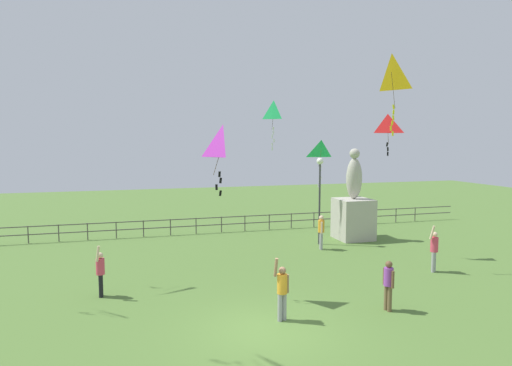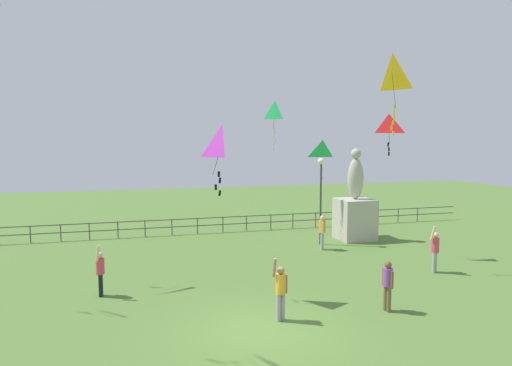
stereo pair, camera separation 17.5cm
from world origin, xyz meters
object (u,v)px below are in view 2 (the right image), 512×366
(person_0, at_px, (281,289))
(kite_3, at_px, (389,126))
(person_3, at_px, (100,270))
(kite_5, at_px, (392,74))
(person_4, at_px, (322,230))
(person_2, at_px, (435,249))
(lamppost, at_px, (321,182))
(kite_1, at_px, (323,151))
(kite_4, at_px, (222,144))
(person_1, at_px, (388,283))
(statue_monument, at_px, (355,211))
(kite_6, at_px, (275,113))

(person_0, bearing_deg, kite_3, 39.86)
(person_3, relative_size, kite_5, 0.56)
(person_0, xyz_separation_m, person_3, (-5.43, 3.73, -0.05))
(person_0, height_order, person_4, person_0)
(person_0, relative_size, person_2, 0.99)
(lamppost, distance_m, kite_3, 4.52)
(kite_1, bearing_deg, kite_4, -131.72)
(person_0, bearing_deg, kite_4, 114.53)
(person_1, bearing_deg, person_4, 80.64)
(lamppost, distance_m, person_4, 2.60)
(person_1, xyz_separation_m, person_2, (4.25, 3.22, 0.06))
(person_2, bearing_deg, lamppost, 113.17)
(statue_monument, xyz_separation_m, kite_4, (-8.86, -6.93, 3.80))
(statue_monument, relative_size, kite_6, 1.84)
(lamppost, height_order, person_2, lamppost)
(kite_3, height_order, kite_4, kite_3)
(kite_4, bearing_deg, lamppost, 43.98)
(kite_3, bearing_deg, statue_monument, 87.53)
(lamppost, bearing_deg, person_1, -100.55)
(lamppost, height_order, person_0, lamppost)
(person_2, relative_size, kite_5, 0.60)
(kite_3, distance_m, kite_6, 6.44)
(statue_monument, bearing_deg, person_4, -147.56)
(person_2, distance_m, kite_1, 9.15)
(person_3, height_order, person_4, person_3)
(statue_monument, relative_size, person_0, 2.57)
(statue_monument, distance_m, kite_4, 11.87)
(kite_4, distance_m, kite_6, 9.80)
(person_1, xyz_separation_m, kite_3, (3.93, 6.45, 5.25))
(kite_4, bearing_deg, statue_monument, 38.03)
(person_0, relative_size, kite_1, 0.73)
(person_1, distance_m, kite_4, 7.13)
(person_4, relative_size, kite_3, 0.90)
(kite_4, height_order, kite_6, kite_6)
(kite_6, bearing_deg, kite_1, -0.02)
(kite_5, height_order, kite_6, kite_5)
(statue_monument, height_order, person_4, statue_monument)
(person_4, height_order, kite_1, kite_1)
(person_0, relative_size, kite_6, 0.72)
(kite_3, bearing_deg, person_3, -168.98)
(kite_1, height_order, kite_6, kite_6)
(person_1, xyz_separation_m, kite_6, (-0.13, 11.37, 6.10))
(person_3, relative_size, kite_4, 0.76)
(person_1, height_order, person_2, person_2)
(person_0, bearing_deg, person_4, 58.23)
(kite_5, bearing_deg, kite_4, -171.34)
(person_2, bearing_deg, kite_5, 155.82)
(person_0, xyz_separation_m, kite_3, (7.48, 6.24, 5.20))
(person_1, distance_m, kite_6, 12.90)
(statue_monument, distance_m, kite_3, 5.74)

